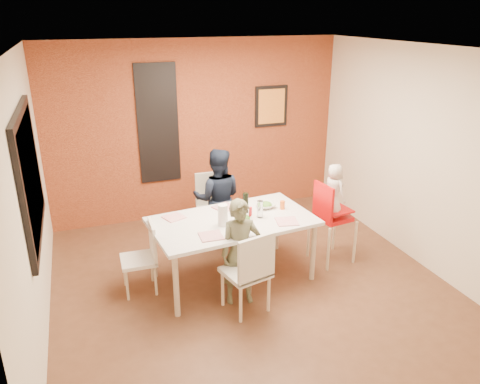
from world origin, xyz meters
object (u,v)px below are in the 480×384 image
object	(u,v)px
dining_table	(233,225)
chair_far	(213,203)
toddler	(334,190)
child_far	(218,198)
chair_left	(145,253)
paper_towel_roll	(223,215)
wine_bottle	(246,204)
high_chair	(330,215)
chair_near	(250,269)
child_near	(240,252)

from	to	relation	value
dining_table	chair_far	xyz separation A→B (m)	(0.09, 1.15, -0.18)
chair_far	toddler	distance (m)	1.74
dining_table	child_far	distance (m)	0.91
child_far	toddler	distance (m)	1.56
chair_left	paper_towel_roll	bearing A→B (deg)	77.91
wine_bottle	paper_towel_roll	size ratio (longest dim) A/B	1.05
wine_bottle	toddler	bearing A→B (deg)	-5.07
chair_far	high_chair	distance (m)	1.67
chair_near	high_chair	distance (m)	1.54
chair_near	child_far	world-z (taller)	child_far
paper_towel_roll	chair_far	bearing A→B (deg)	78.92
child_near	paper_towel_roll	size ratio (longest dim) A/B	4.82
dining_table	high_chair	world-z (taller)	high_chair
wine_bottle	paper_towel_roll	distance (m)	0.41
high_chair	toddler	xyz separation A→B (m)	(0.03, 0.01, 0.33)
child_near	toddler	xyz separation A→B (m)	(1.40, 0.48, 0.37)
child_far	paper_towel_roll	bearing A→B (deg)	95.26
chair_far	paper_towel_roll	size ratio (longest dim) A/B	3.78
toddler	paper_towel_roll	world-z (taller)	toddler
chair_far	paper_towel_roll	bearing A→B (deg)	-99.10
paper_towel_roll	high_chair	bearing A→B (deg)	4.25
child_near	paper_towel_roll	bearing A→B (deg)	111.69
high_chair	dining_table	bearing A→B (deg)	81.79
high_chair	paper_towel_roll	bearing A→B (deg)	86.06
chair_far	child_near	distance (m)	1.63
chair_left	toddler	world-z (taller)	toddler
chair_near	chair_left	world-z (taller)	chair_near
wine_bottle	chair_far	bearing A→B (deg)	95.87
chair_left	chair_far	bearing A→B (deg)	134.43
wine_bottle	dining_table	bearing A→B (deg)	-151.83
chair_far	paper_towel_roll	distance (m)	1.33
chair_near	paper_towel_roll	distance (m)	0.72
child_near	paper_towel_roll	distance (m)	0.48
chair_left	wine_bottle	size ratio (longest dim) A/B	3.17
toddler	paper_towel_roll	bearing A→B (deg)	80.35
chair_near	chair_left	size ratio (longest dim) A/B	1.13
chair_near	dining_table	bearing A→B (deg)	-107.74
wine_bottle	paper_towel_roll	bearing A→B (deg)	-148.54
chair_near	toddler	bearing A→B (deg)	-165.93
chair_near	toddler	size ratio (longest dim) A/B	1.40
paper_towel_roll	chair_left	bearing A→B (deg)	166.45
toddler	wine_bottle	distance (m)	1.14
chair_far	high_chair	size ratio (longest dim) A/B	0.88
chair_far	chair_left	bearing A→B (deg)	-135.05
child_near	child_far	distance (m)	1.39
child_far	high_chair	bearing A→B (deg)	162.11
toddler	chair_far	bearing A→B (deg)	33.28
chair_left	child_far	distance (m)	1.39
chair_left	child_near	distance (m)	1.13
chair_far	toddler	size ratio (longest dim) A/B	1.40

